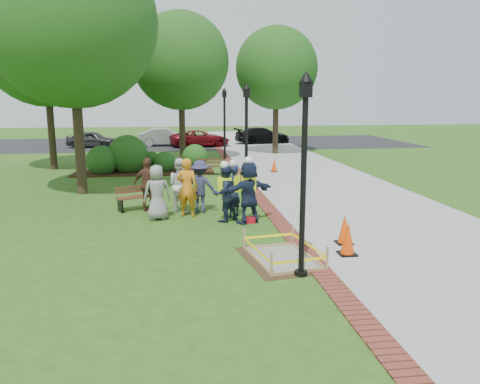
{
  "coord_description": "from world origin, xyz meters",
  "views": [
    {
      "loc": [
        -1.31,
        -12.2,
        3.74
      ],
      "look_at": [
        0.5,
        1.2,
        1.0
      ],
      "focal_mm": 35.0,
      "sensor_mm": 36.0,
      "label": 1
    }
  ],
  "objects": [
    {
      "name": "shrub_a",
      "position": [
        -5.03,
        11.53,
        0.0
      ],
      "size": [
        1.53,
        1.53,
        1.53
      ],
      "primitive_type": "sphere",
      "color": "#174614",
      "rests_on": "ground"
    },
    {
      "name": "mulch_bed",
      "position": [
        -3.0,
        12.0,
        0.02
      ],
      "size": [
        7.0,
        3.0,
        0.05
      ],
      "primitive_type": "cube",
      "color": "#381E0F",
      "rests_on": "ground"
    },
    {
      "name": "cone_back",
      "position": [
        2.92,
        -1.02,
        0.38
      ],
      "size": [
        0.4,
        0.4,
        0.8
      ],
      "color": "black",
      "rests_on": "ground"
    },
    {
      "name": "parked_car_b",
      "position": [
        -2.22,
        25.11,
        0.0
      ],
      "size": [
        2.28,
        4.71,
        1.5
      ],
      "primitive_type": "imported",
      "rotation": [
        0.0,
        0.0,
        1.63
      ],
      "color": "#AFAFB5",
      "rests_on": "ground"
    },
    {
      "name": "tree_right",
      "position": [
        5.28,
        18.81,
        5.62
      ],
      "size": [
        5.38,
        5.38,
        8.32
      ],
      "color": "#3D2D1E",
      "rests_on": "ground"
    },
    {
      "name": "casual_person_c",
      "position": [
        -1.24,
        3.08,
        0.9
      ],
      "size": [
        0.66,
        0.67,
        1.79
      ],
      "color": "white",
      "rests_on": "ground"
    },
    {
      "name": "hivis_worker_b",
      "position": [
        0.41,
        2.18,
        0.91
      ],
      "size": [
        0.64,
        0.61,
        1.83
      ],
      "color": "#17263D",
      "rests_on": "ground"
    },
    {
      "name": "casual_person_a",
      "position": [
        -1.96,
        2.16,
        0.86
      ],
      "size": [
        0.61,
        0.46,
        1.72
      ],
      "color": "gray",
      "rests_on": "ground"
    },
    {
      "name": "lamp_far",
      "position": [
        1.25,
        13.0,
        2.48
      ],
      "size": [
        0.28,
        0.28,
        4.26
      ],
      "color": "black",
      "rests_on": "ground"
    },
    {
      "name": "bench_near",
      "position": [
        -2.64,
        3.56,
        0.25
      ],
      "size": [
        1.54,
        1.01,
        0.8
      ],
      "color": "brown",
      "rests_on": "ground"
    },
    {
      "name": "tree_far",
      "position": [
        -7.82,
        13.5,
        6.41
      ],
      "size": [
        6.37,
        6.37,
        9.61
      ],
      "color": "#3D2D1E",
      "rests_on": "ground"
    },
    {
      "name": "casual_person_b",
      "position": [
        -1.03,
        2.43,
        0.94
      ],
      "size": [
        0.69,
        0.55,
        1.87
      ],
      "color": "orange",
      "rests_on": "ground"
    },
    {
      "name": "ground",
      "position": [
        0.0,
        0.0,
        0.0
      ],
      "size": [
        100.0,
        100.0,
        0.0
      ],
      "primitive_type": "plane",
      "color": "#285116",
      "rests_on": "ground"
    },
    {
      "name": "cone_far",
      "position": [
        3.58,
        10.98,
        0.33
      ],
      "size": [
        0.35,
        0.35,
        0.68
      ],
      "color": "black",
      "rests_on": "ground"
    },
    {
      "name": "casual_person_d",
      "position": [
        -2.28,
        3.26,
        0.9
      ],
      "size": [
        0.67,
        0.56,
        1.8
      ],
      "color": "brown",
      "rests_on": "ground"
    },
    {
      "name": "shrub_e",
      "position": [
        -2.71,
        12.82,
        0.0
      ],
      "size": [
        1.03,
        1.03,
        1.03
      ],
      "primitive_type": "sphere",
      "color": "#174614",
      "rests_on": "ground"
    },
    {
      "name": "brick_edging",
      "position": [
        1.75,
        10.0,
        0.01
      ],
      "size": [
        0.5,
        60.0,
        0.03
      ],
      "primitive_type": "cube",
      "color": "maroon",
      "rests_on": "ground"
    },
    {
      "name": "toolbox",
      "position": [
        0.8,
        1.36,
        0.09
      ],
      "size": [
        0.39,
        0.25,
        0.18
      ],
      "primitive_type": "cube",
      "rotation": [
        0.0,
        0.0,
        -0.13
      ],
      "color": "#B00D1D",
      "rests_on": "ground"
    },
    {
      "name": "wet_concrete_pad",
      "position": [
        1.09,
        -1.97,
        0.23
      ],
      "size": [
        2.05,
        2.54,
        0.55
      ],
      "color": "#47331E",
      "rests_on": "ground"
    },
    {
      "name": "hivis_worker_a",
      "position": [
        0.78,
        1.38,
        1.0
      ],
      "size": [
        0.7,
        0.58,
        2.04
      ],
      "color": "#191E41",
      "rests_on": "ground"
    },
    {
      "name": "parked_car_a",
      "position": [
        -7.68,
        24.47,
        0.0
      ],
      "size": [
        2.53,
        4.49,
        1.38
      ],
      "primitive_type": "imported",
      "rotation": [
        0.0,
        0.0,
        1.4
      ],
      "color": "#2C2B2E",
      "rests_on": "ground"
    },
    {
      "name": "parking_lot",
      "position": [
        0.0,
        27.0,
        0.0
      ],
      "size": [
        36.0,
        12.0,
        0.01
      ],
      "primitive_type": "cube",
      "color": "black",
      "rests_on": "ground"
    },
    {
      "name": "shrub_c",
      "position": [
        -1.98,
        11.9,
        0.0
      ],
      "size": [
        1.12,
        1.12,
        1.12
      ],
      "primitive_type": "sphere",
      "color": "#174614",
      "rests_on": "ground"
    },
    {
      "name": "tree_left",
      "position": [
        -5.07,
        6.64,
        6.48
      ],
      "size": [
        6.37,
        6.37,
        9.67
      ],
      "color": "#3D2D1E",
      "rests_on": "ground"
    },
    {
      "name": "parked_car_c",
      "position": [
        0.46,
        24.06,
        0.0
      ],
      "size": [
        2.62,
        4.51,
        1.38
      ],
      "primitive_type": "imported",
      "rotation": [
        0.0,
        0.0,
        1.76
      ],
      "color": "maroon",
      "rests_on": "ground"
    },
    {
      "name": "parked_car_d",
      "position": [
        5.71,
        25.98,
        0.0
      ],
      "size": [
        2.5,
        4.63,
        1.44
      ],
      "primitive_type": "imported",
      "rotation": [
        0.0,
        0.0,
        1.71
      ],
      "color": "black",
      "rests_on": "ground"
    },
    {
      "name": "tree_back",
      "position": [
        -0.98,
        16.01,
        5.79
      ],
      "size": [
        5.62,
        5.62,
        8.62
      ],
      "color": "#3D2D1E",
      "rests_on": "ground"
    },
    {
      "name": "lamp_mid",
      "position": [
        1.25,
        5.0,
        2.48
      ],
      "size": [
        0.28,
        0.28,
        4.26
      ],
      "color": "black",
      "rests_on": "ground"
    },
    {
      "name": "casual_person_e",
      "position": [
        -0.59,
        2.9,
        0.86
      ],
      "size": [
        0.61,
        0.46,
        1.73
      ],
      "color": "#303054",
      "rests_on": "ground"
    },
    {
      "name": "hivis_worker_c",
      "position": [
        0.09,
        1.68,
        0.93
      ],
      "size": [
        0.65,
        0.59,
        1.87
      ],
      "color": "#16233A",
      "rests_on": "ground"
    },
    {
      "name": "shrub_d",
      "position": [
        -0.37,
        12.9,
        0.0
      ],
      "size": [
        1.39,
        1.39,
        1.39
      ],
      "primitive_type": "sphere",
      "color": "#174614",
      "rests_on": "ground"
    },
    {
      "name": "shrub_b",
      "position": [
        -3.81,
        12.05,
        0.0
      ],
      "size": [
        2.04,
        2.04,
        2.04
      ],
      "primitive_type": "sphere",
      "color": "#174614",
      "rests_on": "ground"
    },
    {
      "name": "bench_far",
      "position": [
        0.33,
        10.51,
        0.25
      ],
      "size": [
        1.5,
        0.81,
        0.77
      ],
      "color": "brown",
      "rests_on": "ground"
    },
    {
      "name": "sidewalk",
      "position": [
        5.0,
        10.0,
        0.01
      ],
      "size": [
        6.0,
        60.0,
        0.02
      ],
      "primitive_type": "cube",
      "color": "#9E9E99",
      "rests_on": "ground"
    },
    {
      "name": "lamp_near",
      "position": [
        1.25,
        -3.0,
        2.48
      ],
      "size": [
        0.28,
        0.28,
        4.26
      ],
      "color": "black",
      "rests_on": "ground"
    },
    {
      "name": "cone_front",
      "position": [
        2.7,
        -1.88,
        0.4
      ],
      "size": [
        0.42,
        0.42,
        0.83
      ],
      "color": "black",
      "rests_on": "ground"
    }
  ]
}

